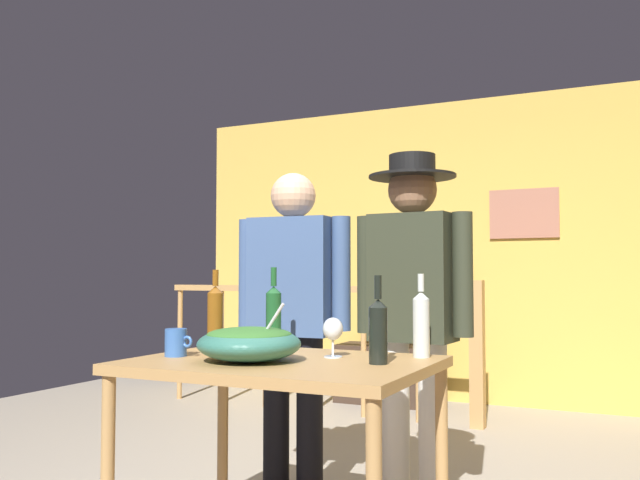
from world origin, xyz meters
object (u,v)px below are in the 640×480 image
(stair_railing, at_px, (361,333))
(wine_bottle_green, at_px, (274,316))
(flat_screen_tv, at_px, (387,318))
(mug_blue, at_px, (176,342))
(framed_picture, at_px, (524,213))
(tv_console, at_px, (389,374))
(person_standing_left, at_px, (293,306))
(wine_bottle_clear, at_px, (421,323))
(serving_table, at_px, (282,382))
(wine_bottle_amber, at_px, (215,319))
(wine_glass, at_px, (333,330))
(person_standing_right, at_px, (413,302))
(wine_bottle_dark, at_px, (378,329))
(salad_bowl, at_px, (249,342))

(stair_railing, relative_size, wine_bottle_green, 7.75)
(stair_railing, bearing_deg, wine_bottle_green, -76.70)
(flat_screen_tv, distance_m, mug_blue, 3.39)
(framed_picture, distance_m, tv_console, 1.80)
(mug_blue, xyz_separation_m, person_standing_left, (0.12, 0.76, 0.12))
(wine_bottle_clear, bearing_deg, serving_table, -147.05)
(wine_bottle_amber, bearing_deg, wine_bottle_green, 60.66)
(wine_glass, bearing_deg, wine_bottle_amber, -167.87)
(wine_bottle_green, distance_m, person_standing_right, 0.64)
(wine_glass, xyz_separation_m, person_standing_right, (0.16, 0.53, 0.10))
(stair_railing, bearing_deg, wine_bottle_dark, -66.57)
(wine_bottle_clear, height_order, mug_blue, wine_bottle_clear)
(serving_table, bearing_deg, wine_bottle_amber, 173.46)
(wine_glass, height_order, person_standing_right, person_standing_right)
(flat_screen_tv, bearing_deg, serving_table, -76.90)
(stair_railing, distance_m, wine_bottle_clear, 2.70)
(flat_screen_tv, height_order, mug_blue, mug_blue)
(framed_picture, relative_size, person_standing_right, 0.34)
(wine_glass, bearing_deg, wine_bottle_dark, -23.64)
(salad_bowl, bearing_deg, framed_picture, 83.21)
(wine_bottle_clear, bearing_deg, wine_bottle_green, -178.59)
(stair_railing, bearing_deg, person_standing_right, -61.87)
(wine_glass, distance_m, wine_bottle_green, 0.38)
(serving_table, distance_m, wine_bottle_amber, 0.41)
(person_standing_left, bearing_deg, wine_bottle_green, 102.30)
(wine_bottle_amber, relative_size, mug_blue, 2.80)
(mug_blue, bearing_deg, wine_bottle_amber, 53.60)
(mug_blue, distance_m, person_standing_right, 1.08)
(tv_console, xyz_separation_m, flat_screen_tv, (0.00, -0.03, 0.49))
(salad_bowl, bearing_deg, serving_table, 49.02)
(framed_picture, xyz_separation_m, mug_blue, (-0.79, -3.69, -0.79))
(stair_railing, bearing_deg, tv_console, 89.57)
(wine_bottle_dark, bearing_deg, wine_bottle_amber, -179.65)
(tv_console, bearing_deg, flat_screen_tv, -90.00)
(serving_table, bearing_deg, wine_bottle_green, 125.20)
(serving_table, relative_size, person_standing_left, 0.69)
(wine_bottle_amber, bearing_deg, salad_bowl, -28.97)
(tv_console, distance_m, salad_bowl, 3.53)
(framed_picture, bearing_deg, wine_bottle_amber, -100.98)
(framed_picture, distance_m, wine_bottle_clear, 3.38)
(tv_console, distance_m, person_standing_left, 2.77)
(wine_bottle_clear, bearing_deg, wine_glass, -153.46)
(tv_console, relative_size, wine_bottle_clear, 2.73)
(flat_screen_tv, distance_m, person_standing_left, 2.66)
(flat_screen_tv, relative_size, person_standing_right, 0.32)
(flat_screen_tv, bearing_deg, tv_console, 90.00)
(wine_bottle_amber, bearing_deg, tv_console, 97.42)
(framed_picture, distance_m, wine_bottle_amber, 3.69)
(tv_console, xyz_separation_m, mug_blue, (0.33, -3.40, 0.60))
(wine_bottle_green, height_order, person_standing_left, person_standing_left)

